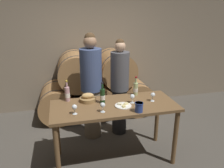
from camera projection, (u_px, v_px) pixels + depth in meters
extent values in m
plane|color=#4C473F|center=(114.00, 158.00, 3.27)|extent=(10.00, 10.00, 0.00)
cube|color=gray|center=(91.00, 35.00, 4.66)|extent=(10.00, 0.12, 3.20)
cylinder|color=#9E7042|center=(57.00, 102.00, 4.38)|extent=(0.70, 0.86, 0.70)
cylinder|color=#2D2D33|center=(57.00, 108.00, 4.13)|extent=(0.71, 0.02, 0.71)
cylinder|color=#2D2D33|center=(57.00, 97.00, 4.63)|extent=(0.71, 0.02, 0.71)
cylinder|color=#9E7042|center=(97.00, 98.00, 4.56)|extent=(0.70, 0.86, 0.70)
cylinder|color=#2D2D33|center=(99.00, 104.00, 4.31)|extent=(0.71, 0.02, 0.71)
cylinder|color=#2D2D33|center=(94.00, 94.00, 4.81)|extent=(0.71, 0.02, 0.71)
cylinder|color=#9E7042|center=(133.00, 95.00, 4.74)|extent=(0.70, 0.86, 0.70)
cylinder|color=#2D2D33|center=(137.00, 100.00, 4.48)|extent=(0.71, 0.02, 0.71)
cylinder|color=#2D2D33|center=(129.00, 91.00, 4.99)|extent=(0.71, 0.02, 0.71)
cylinder|color=#9E7042|center=(76.00, 71.00, 4.27)|extent=(0.70, 0.86, 0.70)
cylinder|color=#2D2D33|center=(77.00, 75.00, 4.02)|extent=(0.71, 0.02, 0.71)
cylinder|color=#2D2D33|center=(75.00, 67.00, 4.52)|extent=(0.71, 0.02, 0.71)
cylinder|color=#9E7042|center=(115.00, 68.00, 4.44)|extent=(0.70, 0.86, 0.70)
cylinder|color=#2D2D33|center=(119.00, 72.00, 4.19)|extent=(0.71, 0.02, 0.71)
cylinder|color=#2D2D33|center=(112.00, 65.00, 4.70)|extent=(0.71, 0.02, 0.71)
cylinder|color=brown|center=(57.00, 155.00, 2.68)|extent=(0.06, 0.06, 0.84)
cylinder|color=brown|center=(175.00, 138.00, 3.03)|extent=(0.06, 0.06, 0.84)
cylinder|color=brown|center=(57.00, 130.00, 3.23)|extent=(0.06, 0.06, 0.84)
cylinder|color=brown|center=(157.00, 118.00, 3.58)|extent=(0.06, 0.06, 0.84)
cube|color=brown|center=(114.00, 106.00, 2.99)|extent=(1.72, 0.72, 0.04)
cylinder|color=#756651|center=(92.00, 113.00, 3.74)|extent=(0.29, 0.29, 0.86)
cylinder|color=#3D4C75|center=(91.00, 70.00, 3.49)|extent=(0.35, 0.35, 0.68)
sphere|color=#997051|center=(90.00, 42.00, 3.35)|extent=(0.21, 0.21, 0.21)
sphere|color=#47331E|center=(90.00, 38.00, 3.34)|extent=(0.17, 0.17, 0.17)
cylinder|color=#232326|center=(119.00, 111.00, 3.85)|extent=(0.25, 0.25, 0.82)
cylinder|color=#4C4C51|center=(120.00, 71.00, 3.62)|extent=(0.31, 0.31, 0.65)
sphere|color=tan|center=(120.00, 46.00, 3.48)|extent=(0.18, 0.18, 0.18)
sphere|color=#47331E|center=(120.00, 43.00, 3.48)|extent=(0.15, 0.15, 0.15)
cylinder|color=#193819|center=(102.00, 96.00, 3.00)|extent=(0.07, 0.07, 0.20)
cylinder|color=#193819|center=(102.00, 86.00, 2.95)|extent=(0.03, 0.03, 0.08)
cylinder|color=black|center=(102.00, 83.00, 2.94)|extent=(0.03, 0.03, 0.02)
cylinder|color=white|center=(102.00, 97.00, 3.01)|extent=(0.07, 0.07, 0.07)
cylinder|color=#ADBC7F|center=(136.00, 89.00, 3.29)|extent=(0.07, 0.07, 0.19)
cylinder|color=#ADBC7F|center=(136.00, 80.00, 3.25)|extent=(0.03, 0.03, 0.08)
cylinder|color=maroon|center=(136.00, 77.00, 3.23)|extent=(0.03, 0.03, 0.02)
cylinder|color=white|center=(136.00, 90.00, 3.30)|extent=(0.07, 0.07, 0.06)
cylinder|color=#BC8E93|center=(67.00, 94.00, 3.07)|extent=(0.07, 0.07, 0.20)
cylinder|color=#BC8E93|center=(67.00, 85.00, 3.03)|extent=(0.03, 0.03, 0.08)
cylinder|color=gold|center=(66.00, 81.00, 3.01)|extent=(0.03, 0.03, 0.02)
cylinder|color=white|center=(67.00, 95.00, 3.08)|extent=(0.07, 0.07, 0.07)
cylinder|color=navy|center=(139.00, 107.00, 2.75)|extent=(0.10, 0.10, 0.12)
cylinder|color=navy|center=(139.00, 103.00, 2.74)|extent=(0.11, 0.11, 0.01)
cylinder|color=olive|center=(88.00, 100.00, 3.08)|extent=(0.23, 0.23, 0.05)
ellipsoid|color=tan|center=(88.00, 96.00, 3.06)|extent=(0.17, 0.10, 0.08)
cylinder|color=white|center=(123.00, 106.00, 2.93)|extent=(0.22, 0.22, 0.01)
cube|color=beige|center=(126.00, 104.00, 2.95)|extent=(0.07, 0.06, 0.02)
cube|color=beige|center=(120.00, 104.00, 2.94)|extent=(0.07, 0.07, 0.02)
cube|color=#E0CC7F|center=(124.00, 106.00, 2.88)|extent=(0.05, 0.06, 0.02)
cylinder|color=white|center=(75.00, 114.00, 2.71)|extent=(0.06, 0.06, 0.00)
cylinder|color=white|center=(75.00, 111.00, 2.70)|extent=(0.01, 0.01, 0.06)
sphere|color=white|center=(74.00, 107.00, 2.68)|extent=(0.07, 0.07, 0.07)
cylinder|color=white|center=(103.00, 112.00, 2.77)|extent=(0.06, 0.06, 0.00)
cylinder|color=white|center=(103.00, 109.00, 2.76)|extent=(0.01, 0.01, 0.06)
sphere|color=white|center=(103.00, 105.00, 2.74)|extent=(0.07, 0.07, 0.07)
cylinder|color=white|center=(132.00, 103.00, 3.04)|extent=(0.06, 0.06, 0.00)
cylinder|color=white|center=(132.00, 100.00, 3.03)|extent=(0.01, 0.01, 0.06)
sphere|color=white|center=(132.00, 96.00, 3.01)|extent=(0.07, 0.07, 0.07)
cylinder|color=white|center=(152.00, 101.00, 3.10)|extent=(0.06, 0.06, 0.00)
cylinder|color=white|center=(153.00, 99.00, 3.09)|extent=(0.01, 0.01, 0.06)
sphere|color=white|center=(153.00, 95.00, 3.07)|extent=(0.07, 0.07, 0.07)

